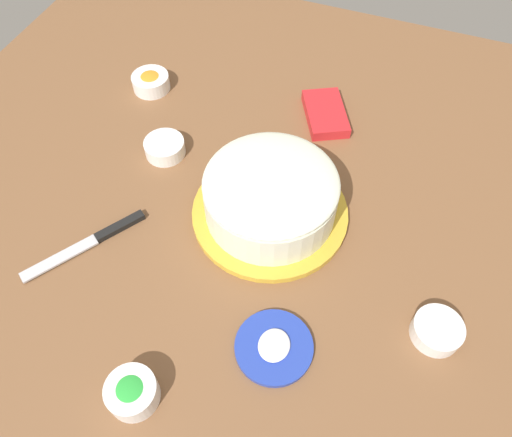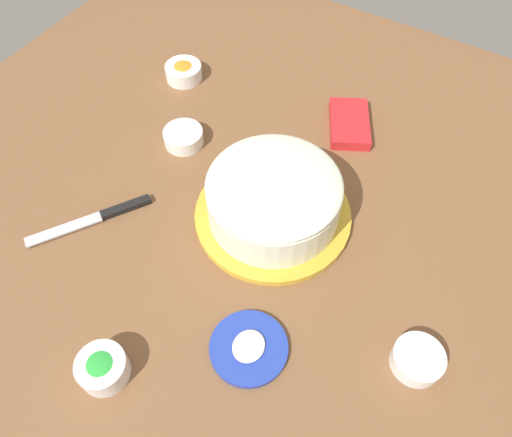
{
  "view_description": "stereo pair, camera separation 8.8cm",
  "coord_description": "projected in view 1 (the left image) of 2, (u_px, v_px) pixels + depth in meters",
  "views": [
    {
      "loc": [
        -0.45,
        -0.19,
        0.76
      ],
      "look_at": [
        0.02,
        -0.01,
        0.04
      ],
      "focal_mm": 34.65,
      "sensor_mm": 36.0,
      "label": 1
    },
    {
      "loc": [
        -0.41,
        -0.27,
        0.76
      ],
      "look_at": [
        0.02,
        -0.01,
        0.04
      ],
      "focal_mm": 34.65,
      "sensor_mm": 36.0,
      "label": 2
    }
  ],
  "objects": [
    {
      "name": "ground_plane",
      "position": [
        248.0,
        237.0,
        0.9
      ],
      "size": [
        1.54,
        1.54,
        0.0
      ],
      "primitive_type": "plane",
      "color": "brown"
    },
    {
      "name": "spreading_knife",
      "position": [
        96.0,
        239.0,
        0.9
      ],
      "size": [
        0.21,
        0.15,
        0.01
      ],
      "color": "silver",
      "rests_on": "ground_plane"
    },
    {
      "name": "sprinkle_bowl_rainbow",
      "position": [
        165.0,
        147.0,
        1.01
      ],
      "size": [
        0.08,
        0.08,
        0.03
      ],
      "color": "white",
      "rests_on": "ground_plane"
    },
    {
      "name": "sprinkle_bowl_pink",
      "position": [
        437.0,
        330.0,
        0.78
      ],
      "size": [
        0.08,
        0.08,
        0.03
      ],
      "color": "white",
      "rests_on": "ground_plane"
    },
    {
      "name": "frosting_tub_lid",
      "position": [
        274.0,
        347.0,
        0.78
      ],
      "size": [
        0.13,
        0.13,
        0.02
      ],
      "color": "#233DAD",
      "rests_on": "ground_plane"
    },
    {
      "name": "sprinkle_bowl_orange",
      "position": [
        151.0,
        81.0,
        1.12
      ],
      "size": [
        0.08,
        0.08,
        0.04
      ],
      "color": "white",
      "rests_on": "ground_plane"
    },
    {
      "name": "sprinkle_bowl_green",
      "position": [
        132.0,
        392.0,
        0.72
      ],
      "size": [
        0.08,
        0.08,
        0.04
      ],
      "color": "white",
      "rests_on": "ground_plane"
    },
    {
      "name": "frosted_cake",
      "position": [
        271.0,
        198.0,
        0.89
      ],
      "size": [
        0.29,
        0.29,
        0.11
      ],
      "color": "gold",
      "rests_on": "ground_plane"
    },
    {
      "name": "candy_box_lower",
      "position": [
        325.0,
        114.0,
        1.07
      ],
      "size": [
        0.16,
        0.14,
        0.02
      ],
      "primitive_type": "cube",
      "rotation": [
        0.0,
        0.0,
        0.48
      ],
      "color": "red",
      "rests_on": "ground_plane"
    }
  ]
}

